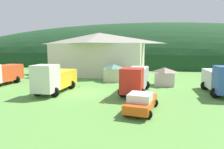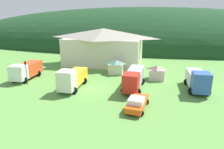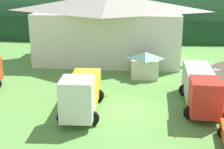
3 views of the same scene
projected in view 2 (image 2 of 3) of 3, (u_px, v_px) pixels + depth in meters
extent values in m
plane|color=#5B9342|center=(96.00, 89.00, 31.65)|extent=(200.00, 200.00, 0.00)
ellipsoid|color=#193D1E|center=(135.00, 44.00, 84.39)|extent=(169.67, 60.00, 29.95)
cube|color=silver|center=(104.00, 51.00, 47.06)|extent=(17.49, 10.33, 6.34)
pyramid|color=gray|center=(103.00, 33.00, 45.85)|extent=(18.89, 11.15, 2.22)
cube|color=beige|center=(116.00, 69.00, 39.68)|extent=(2.87, 2.48, 2.11)
pyramid|color=#4C7A6B|center=(116.00, 62.00, 39.27)|extent=(3.10, 2.68, 0.74)
cube|color=beige|center=(157.00, 74.00, 36.02)|extent=(2.74, 2.41, 1.95)
pyramid|color=#6B5B4C|center=(157.00, 67.00, 35.65)|extent=(2.96, 2.61, 0.68)
cube|color=white|center=(18.00, 73.00, 33.83)|extent=(2.54, 2.39, 2.61)
cube|color=black|center=(17.00, 70.00, 33.56)|extent=(1.39, 1.88, 0.84)
cube|color=#E04C23|center=(30.00, 68.00, 37.28)|extent=(2.67, 5.05, 2.31)
cylinder|color=black|center=(25.00, 80.00, 34.02)|extent=(1.10, 0.30, 1.10)
cylinder|color=black|center=(14.00, 80.00, 34.38)|extent=(1.10, 0.30, 1.10)
cylinder|color=black|center=(38.00, 73.00, 38.12)|extent=(1.10, 0.30, 1.10)
cylinder|color=black|center=(28.00, 73.00, 38.48)|extent=(1.10, 0.30, 1.10)
cube|color=silver|center=(67.00, 80.00, 29.09)|extent=(2.44, 2.59, 3.00)
cube|color=black|center=(66.00, 76.00, 28.78)|extent=(1.33, 2.05, 0.96)
cube|color=gold|center=(76.00, 76.00, 32.90)|extent=(2.54, 5.36, 1.95)
cylinder|color=black|center=(74.00, 90.00, 29.33)|extent=(1.10, 0.30, 1.10)
cylinder|color=black|center=(61.00, 89.00, 29.69)|extent=(1.10, 0.30, 1.10)
cylinder|color=black|center=(84.00, 81.00, 33.74)|extent=(1.10, 0.30, 1.10)
cylinder|color=black|center=(73.00, 80.00, 34.11)|extent=(1.10, 0.30, 1.10)
cube|color=red|center=(131.00, 83.00, 28.66)|extent=(2.35, 2.75, 2.68)
cube|color=black|center=(131.00, 79.00, 28.37)|extent=(1.30, 2.17, 0.86)
cube|color=#B2B2B7|center=(135.00, 76.00, 32.62)|extent=(2.49, 5.92, 2.36)
cylinder|color=black|center=(137.00, 92.00, 28.79)|extent=(1.10, 0.30, 1.10)
cylinder|color=black|center=(124.00, 91.00, 29.28)|extent=(1.10, 0.30, 1.10)
cylinder|color=black|center=(142.00, 81.00, 33.51)|extent=(1.10, 0.30, 1.10)
cylinder|color=black|center=(130.00, 80.00, 34.01)|extent=(1.10, 0.30, 1.10)
cube|color=#3356AD|center=(201.00, 82.00, 28.37)|extent=(2.45, 2.58, 2.92)
cube|color=black|center=(201.00, 78.00, 28.07)|extent=(1.33, 2.04, 0.93)
cube|color=silver|center=(195.00, 78.00, 31.96)|extent=(2.51, 4.94, 2.11)
cylinder|color=black|center=(207.00, 92.00, 28.58)|extent=(1.10, 0.30, 1.10)
cylinder|color=black|center=(192.00, 91.00, 28.98)|extent=(1.10, 0.30, 1.10)
cylinder|color=black|center=(200.00, 83.00, 32.75)|extent=(1.10, 0.30, 1.10)
cylinder|color=black|center=(187.00, 82.00, 33.15)|extent=(1.10, 0.30, 1.10)
cube|color=#E65115|center=(137.00, 103.00, 24.57)|extent=(2.56, 5.28, 0.70)
cube|color=silver|center=(136.00, 101.00, 23.84)|extent=(2.03, 2.24, 0.62)
cylinder|color=black|center=(141.00, 113.00, 22.84)|extent=(0.68, 0.24, 0.68)
cylinder|color=black|center=(127.00, 111.00, 23.40)|extent=(0.68, 0.24, 0.68)
cylinder|color=black|center=(146.00, 102.00, 25.95)|extent=(0.68, 0.24, 0.68)
cylinder|color=black|center=(134.00, 100.00, 26.51)|extent=(0.68, 0.24, 0.68)
cylinder|color=#4C4C51|center=(27.00, 75.00, 33.10)|extent=(0.12, 0.12, 3.49)
cube|color=black|center=(25.00, 63.00, 32.53)|extent=(0.20, 0.24, 0.55)
sphere|color=red|center=(26.00, 63.00, 32.65)|extent=(0.14, 0.14, 0.14)
cone|color=orange|center=(111.00, 101.00, 26.97)|extent=(0.36, 0.36, 0.60)
cone|color=orange|center=(90.00, 82.00, 34.90)|extent=(0.36, 0.36, 0.56)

